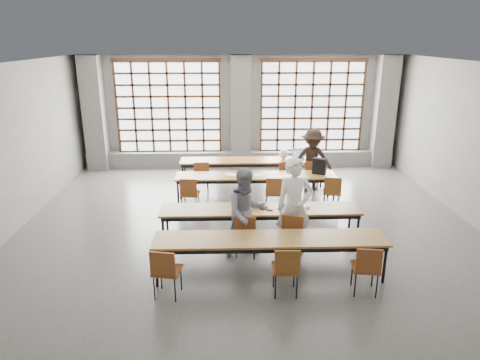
% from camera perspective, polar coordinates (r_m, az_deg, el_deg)
% --- Properties ---
extents(floor, '(11.00, 11.00, 0.00)m').
position_cam_1_polar(floor, '(8.96, 1.22, -7.96)').
color(floor, '#4D4D4A').
rests_on(floor, ground).
extents(ceiling, '(11.00, 11.00, 0.00)m').
position_cam_1_polar(ceiling, '(8.03, 1.39, 15.00)').
color(ceiling, silver).
rests_on(ceiling, floor).
extents(wall_back, '(10.00, 0.00, 10.00)m').
position_cam_1_polar(wall_back, '(13.70, 0.06, 9.08)').
color(wall_back, slate).
rests_on(wall_back, floor).
extents(column_left, '(0.60, 0.55, 3.50)m').
position_cam_1_polar(column_left, '(14.02, -18.82, 8.32)').
color(column_left, '#595956').
rests_on(column_left, floor).
extents(column_mid, '(0.60, 0.55, 3.50)m').
position_cam_1_polar(column_mid, '(13.42, 0.10, 8.89)').
color(column_mid, '#595956').
rests_on(column_mid, floor).
extents(column_right, '(0.60, 0.55, 3.50)m').
position_cam_1_polar(column_right, '(14.30, 18.65, 8.52)').
color(column_right, '#595956').
rests_on(column_right, floor).
extents(window_left, '(3.32, 0.12, 3.00)m').
position_cam_1_polar(window_left, '(13.71, -9.50, 9.48)').
color(window_left, white).
rests_on(window_left, wall_back).
extents(window_right, '(3.32, 0.12, 3.00)m').
position_cam_1_polar(window_right, '(13.85, 9.55, 9.57)').
color(window_right, white).
rests_on(window_right, wall_back).
extents(sill_ledge, '(9.80, 0.35, 0.50)m').
position_cam_1_polar(sill_ledge, '(13.83, 0.09, 2.80)').
color(sill_ledge, '#595956').
rests_on(sill_ledge, floor).
extents(desk_row_a, '(4.00, 0.70, 0.73)m').
position_cam_1_polar(desk_row_a, '(12.02, 1.59, 2.43)').
color(desk_row_a, brown).
rests_on(desk_row_a, floor).
extents(desk_row_b, '(4.00, 0.70, 0.73)m').
position_cam_1_polar(desk_row_b, '(10.69, 2.12, 0.36)').
color(desk_row_b, brown).
rests_on(desk_row_b, floor).
extents(desk_row_c, '(4.00, 0.70, 0.73)m').
position_cam_1_polar(desk_row_c, '(8.62, 2.72, -4.21)').
color(desk_row_c, brown).
rests_on(desk_row_c, floor).
extents(desk_row_d, '(4.00, 0.70, 0.73)m').
position_cam_1_polar(desk_row_d, '(7.42, 4.03, -8.17)').
color(desk_row_d, brown).
rests_on(desk_row_d, floor).
extents(chair_back_left, '(0.46, 0.47, 0.88)m').
position_cam_1_polar(chair_back_left, '(11.46, -5.19, 0.87)').
color(chair_back_left, brown).
rests_on(chair_back_left, floor).
extents(chair_back_mid, '(0.53, 0.53, 0.88)m').
position_cam_1_polar(chair_back_mid, '(11.54, 5.86, 0.98)').
color(chair_back_mid, brown).
rests_on(chair_back_mid, floor).
extents(chair_back_right, '(0.47, 0.48, 0.88)m').
position_cam_1_polar(chair_back_right, '(11.66, 9.59, 1.01)').
color(chair_back_right, brown).
rests_on(chair_back_right, floor).
extents(chair_mid_left, '(0.46, 0.46, 0.88)m').
position_cam_1_polar(chair_mid_left, '(10.15, -6.74, -1.52)').
color(chair_mid_left, brown).
rests_on(chair_mid_left, floor).
extents(chair_mid_centre, '(0.44, 0.45, 0.88)m').
position_cam_1_polar(chair_mid_centre, '(10.18, 4.57, -1.40)').
color(chair_mid_centre, maroon).
rests_on(chair_mid_centre, floor).
extents(chair_mid_right, '(0.49, 0.49, 0.88)m').
position_cam_1_polar(chair_mid_right, '(10.42, 12.19, -1.29)').
color(chair_mid_right, brown).
rests_on(chair_mid_right, floor).
extents(chair_front_left, '(0.49, 0.49, 0.88)m').
position_cam_1_polar(chair_front_left, '(8.08, 0.80, -6.80)').
color(chair_front_left, brown).
rests_on(chair_front_left, floor).
extents(chair_front_right, '(0.52, 0.53, 0.88)m').
position_cam_1_polar(chair_front_right, '(8.17, 7.10, -6.65)').
color(chair_front_right, brown).
rests_on(chair_front_right, floor).
extents(chair_near_left, '(0.49, 0.49, 0.88)m').
position_cam_1_polar(chair_near_left, '(6.97, -9.93, -11.53)').
color(chair_near_left, brown).
rests_on(chair_near_left, floor).
extents(chair_near_mid, '(0.43, 0.43, 0.88)m').
position_cam_1_polar(chair_near_mid, '(6.96, 6.18, -11.39)').
color(chair_near_mid, brown).
rests_on(chair_near_mid, floor).
extents(chair_near_right, '(0.47, 0.47, 0.88)m').
position_cam_1_polar(chair_near_right, '(7.24, 16.54, -10.82)').
color(chair_near_right, maroon).
rests_on(chair_near_right, floor).
extents(student_male, '(0.75, 0.54, 1.91)m').
position_cam_1_polar(student_male, '(8.12, 7.25, -3.59)').
color(student_male, white).
rests_on(student_male, floor).
extents(student_female, '(0.98, 0.86, 1.72)m').
position_cam_1_polar(student_female, '(8.07, 0.88, -4.34)').
color(student_female, '#171D47').
rests_on(student_female, floor).
extents(student_back, '(1.10, 0.63, 1.70)m').
position_cam_1_polar(student_back, '(11.70, 9.60, 2.66)').
color(student_back, black).
rests_on(student_back, floor).
extents(laptop_front, '(0.45, 0.42, 0.26)m').
position_cam_1_polar(laptop_front, '(8.73, 6.43, -3.11)').
color(laptop_front, '#B4B4B9').
rests_on(laptop_front, desk_row_c).
extents(laptop_back, '(0.39, 0.34, 0.26)m').
position_cam_1_polar(laptop_back, '(12.24, 7.87, 3.17)').
color(laptop_back, silver).
rests_on(laptop_back, desk_row_a).
extents(mouse, '(0.11, 0.09, 0.04)m').
position_cam_1_polar(mouse, '(8.70, 9.00, -3.62)').
color(mouse, silver).
rests_on(mouse, desk_row_c).
extents(green_box, '(0.27, 0.17, 0.09)m').
position_cam_1_polar(green_box, '(8.65, 2.36, -3.33)').
color(green_box, green).
rests_on(green_box, desk_row_c).
extents(phone, '(0.14, 0.11, 0.01)m').
position_cam_1_polar(phone, '(8.52, 3.99, -3.99)').
color(phone, black).
rests_on(phone, desk_row_c).
extents(paper_sheet_a, '(0.34, 0.28, 0.00)m').
position_cam_1_polar(paper_sheet_a, '(10.70, -1.10, 0.75)').
color(paper_sheet_a, white).
rests_on(paper_sheet_a, desk_row_b).
extents(paper_sheet_b, '(0.31, 0.22, 0.00)m').
position_cam_1_polar(paper_sheet_b, '(10.61, 0.52, 0.60)').
color(paper_sheet_b, white).
rests_on(paper_sheet_b, desk_row_b).
extents(paper_sheet_c, '(0.32, 0.24, 0.00)m').
position_cam_1_polar(paper_sheet_c, '(10.68, 2.66, 0.71)').
color(paper_sheet_c, silver).
rests_on(paper_sheet_c, desk_row_b).
extents(backpack, '(0.37, 0.31, 0.40)m').
position_cam_1_polar(backpack, '(10.89, 10.55, 1.85)').
color(backpack, black).
rests_on(backpack, desk_row_b).
extents(plastic_bag, '(0.28, 0.24, 0.29)m').
position_cam_1_polar(plastic_bag, '(12.10, 5.86, 3.47)').
color(plastic_bag, white).
rests_on(plastic_bag, desk_row_a).
extents(red_pouch, '(0.22, 0.15, 0.06)m').
position_cam_1_polar(red_pouch, '(7.05, -9.71, -11.47)').
color(red_pouch, maroon).
rests_on(red_pouch, chair_near_left).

